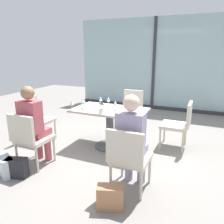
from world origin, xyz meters
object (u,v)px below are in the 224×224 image
at_px(chair_side_end, 36,116).
at_px(person_front_right, 132,138).
at_px(dining_table_main, 110,119).
at_px(cell_phone_on_table, 101,104).
at_px(wine_glass_2, 82,101).
at_px(handbag_1, 110,197).
at_px(wine_glass_1, 101,99).
at_px(handbag_0, 16,168).
at_px(wine_glass_5, 84,102).
at_px(chair_front_left, 30,137).
at_px(wine_glass_0, 108,99).
at_px(chair_front_right, 129,156).
at_px(wine_glass_4, 115,103).
at_px(coffee_cup, 101,111).
at_px(chair_far_right, 180,122).
at_px(wine_glass_3, 72,103).
at_px(chair_near_window, 131,107).
at_px(handbag_2, 6,166).
at_px(person_front_left, 34,122).

relative_size(chair_side_end, person_front_right, 0.69).
distance_m(dining_table_main, cell_phone_on_table, 0.48).
xyz_separation_m(wine_glass_2, handbag_1, (1.22, -1.44, -0.72)).
xyz_separation_m(wine_glass_1, handbag_0, (-0.51, -1.68, -0.72)).
xyz_separation_m(wine_glass_2, wine_glass_5, (0.08, -0.07, 0.00)).
relative_size(chair_front_left, wine_glass_0, 4.70).
relative_size(wine_glass_0, wine_glass_2, 1.00).
relative_size(wine_glass_5, cell_phone_on_table, 1.28).
relative_size(wine_glass_2, wine_glass_5, 1.00).
relative_size(dining_table_main, chair_front_right, 1.51).
bearing_deg(wine_glass_4, handbag_1, -68.76).
relative_size(dining_table_main, cell_phone_on_table, 9.15).
relative_size(person_front_right, coffee_cup, 14.00).
xyz_separation_m(dining_table_main, wine_glass_1, (-0.27, 0.17, 0.32)).
relative_size(dining_table_main, chair_far_right, 1.51).
height_order(dining_table_main, handbag_1, dining_table_main).
relative_size(chair_front_left, wine_glass_3, 4.70).
relative_size(wine_glass_1, handbag_1, 0.62).
relative_size(chair_near_window, wine_glass_2, 4.70).
bearing_deg(chair_side_end, wine_glass_1, 21.81).
bearing_deg(chair_front_left, chair_front_right, 0.00).
bearing_deg(dining_table_main, wine_glass_0, 120.53).
distance_m(chair_far_right, person_front_right, 1.60).
xyz_separation_m(dining_table_main, coffee_cup, (-0.01, -0.32, 0.24)).
bearing_deg(chair_front_right, chair_front_left, 180.00).
height_order(wine_glass_0, wine_glass_1, same).
height_order(chair_front_right, handbag_2, chair_front_right).
distance_m(chair_front_right, wine_glass_2, 1.71).
bearing_deg(wine_glass_1, dining_table_main, -32.52).
bearing_deg(wine_glass_1, chair_far_right, 11.34).
xyz_separation_m(wine_glass_0, handbag_1, (0.84, -1.77, -0.72)).
relative_size(person_front_right, wine_glass_1, 6.81).
relative_size(dining_table_main, chair_front_left, 1.51).
height_order(chair_far_right, wine_glass_1, wine_glass_1).
xyz_separation_m(chair_near_window, wine_glass_0, (-0.12, -0.98, 0.37)).
xyz_separation_m(chair_far_right, person_front_left, (-1.98, -1.54, 0.20)).
bearing_deg(person_front_right, chair_near_window, 109.45).
distance_m(chair_side_end, wine_glass_4, 1.66).
height_order(person_front_left, wine_glass_0, person_front_left).
bearing_deg(wine_glass_3, handbag_1, -43.50).
bearing_deg(handbag_0, chair_front_left, 73.74).
height_order(wine_glass_4, coffee_cup, wine_glass_4).
bearing_deg(wine_glass_5, chair_far_right, 22.13).
relative_size(wine_glass_1, handbag_2, 0.62).
relative_size(wine_glass_2, coffee_cup, 2.06).
xyz_separation_m(wine_glass_0, handbag_2, (-0.83, -1.74, -0.72)).
relative_size(chair_far_right, handbag_2, 2.90).
bearing_deg(handbag_0, person_front_right, -4.11).
bearing_deg(wine_glass_0, coffee_cup, -78.33).
xyz_separation_m(dining_table_main, handbag_2, (-0.95, -1.54, -0.40)).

